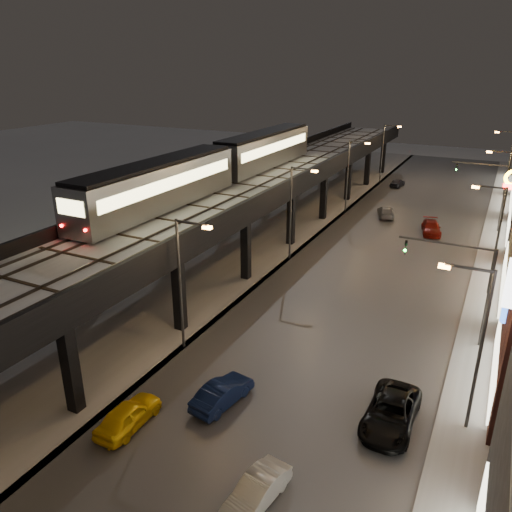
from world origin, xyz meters
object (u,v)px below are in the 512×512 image
at_px(subway_train, 221,164).
at_px(car_mid_dark, 386,212).
at_px(car_taxi, 128,416).
at_px(car_onc_white, 431,228).
at_px(car_onc_silver, 257,492).
at_px(car_onc_dark, 391,413).
at_px(car_near_white, 222,394).
at_px(car_far_white, 397,183).

bearing_deg(subway_train, car_mid_dark, 53.76).
height_order(car_taxi, car_onc_white, car_taxi).
height_order(car_onc_silver, car_onc_white, car_onc_white).
height_order(car_taxi, car_onc_silver, car_taxi).
xyz_separation_m(car_mid_dark, car_onc_dark, (8.99, -37.63, 0.10)).
bearing_deg(subway_train, car_taxi, -69.77).
height_order(car_near_white, car_onc_dark, car_onc_dark).
height_order(car_taxi, car_near_white, car_taxi).
height_order(subway_train, car_mid_dark, subway_train).
xyz_separation_m(car_far_white, car_onc_white, (8.10, -20.87, 0.06)).
height_order(car_far_white, car_onc_white, car_onc_white).
bearing_deg(car_onc_white, car_taxi, -115.93).
height_order(car_taxi, car_mid_dark, car_taxi).
bearing_deg(car_near_white, subway_train, -50.99).
relative_size(car_taxi, car_near_white, 0.98).
distance_m(subway_train, car_far_white, 36.82).
height_order(car_mid_dark, car_far_white, car_mid_dark).
distance_m(subway_train, car_onc_white, 24.46).
distance_m(car_onc_silver, car_onc_dark, 8.63).
xyz_separation_m(car_far_white, car_onc_silver, (7.07, -61.98, 0.02)).
xyz_separation_m(subway_train, car_far_white, (10.78, 34.31, -7.90)).
bearing_deg(car_onc_white, car_near_white, -112.01).
height_order(subway_train, car_near_white, subway_train).
bearing_deg(subway_train, car_onc_white, 35.43).
bearing_deg(car_onc_silver, car_near_white, 140.85).
bearing_deg(car_onc_dark, car_mid_dark, 103.30).
relative_size(subway_train, car_mid_dark, 8.80).
distance_m(car_taxi, car_onc_white, 40.80).
bearing_deg(car_mid_dark, car_onc_white, 127.91).
bearing_deg(car_onc_silver, car_mid_dark, 104.73).
xyz_separation_m(car_near_white, car_mid_dark, (-0.25, 40.09, -0.04)).
bearing_deg(car_onc_silver, car_far_white, 104.98).
bearing_deg(car_far_white, car_mid_dark, 103.71).
bearing_deg(car_onc_dark, subway_train, 137.37).
bearing_deg(car_mid_dark, car_onc_silver, 78.90).
bearing_deg(car_taxi, car_onc_silver, 169.99).
distance_m(subway_train, car_taxi, 29.12).
height_order(car_near_white, car_mid_dark, car_near_white).
height_order(subway_train, car_onc_white, subway_train).
xyz_separation_m(car_far_white, car_onc_dark, (11.10, -54.35, 0.13)).
bearing_deg(car_near_white, car_onc_dark, -155.53).
xyz_separation_m(car_mid_dark, car_onc_white, (5.99, -4.15, 0.03)).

